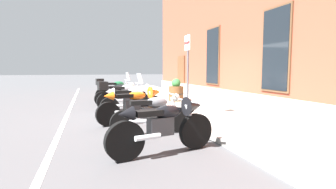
{
  "coord_description": "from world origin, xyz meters",
  "views": [
    {
      "loc": [
        8.5,
        -2.51,
        1.51
      ],
      "look_at": [
        -0.09,
        0.15,
        0.64
      ],
      "focal_mm": 27.78,
      "sensor_mm": 36.0,
      "label": 1
    }
  ],
  "objects": [
    {
      "name": "motorcycle_silver_touring",
      "position": [
        -1.23,
        -1.3,
        0.57
      ],
      "size": [
        0.74,
        2.1,
        1.37
      ],
      "color": "black",
      "rests_on": "ground_plane"
    },
    {
      "name": "motorcycle_black_sport",
      "position": [
        4.15,
        -1.19,
        0.55
      ],
      "size": [
        0.71,
        2.08,
        1.01
      ],
      "color": "black",
      "rests_on": "ground_plane"
    },
    {
      "name": "ground_plane",
      "position": [
        0.0,
        0.0,
        0.0
      ],
      "size": [
        140.0,
        140.0,
        0.0
      ],
      "primitive_type": "plane",
      "color": "#424244"
    },
    {
      "name": "motorcycle_black_naked",
      "position": [
        -2.61,
        -1.26,
        0.47
      ],
      "size": [
        0.64,
        2.01,
        0.95
      ],
      "color": "black",
      "rests_on": "ground_plane"
    },
    {
      "name": "sidewalk",
      "position": [
        0.0,
        1.43,
        0.06
      ],
      "size": [
        26.26,
        2.86,
        0.13
      ],
      "primitive_type": "cube",
      "color": "gray",
      "rests_on": "ground_plane"
    },
    {
      "name": "motorcycle_grey_naked",
      "position": [
        2.71,
        -1.08,
        0.47
      ],
      "size": [
        0.62,
        1.97,
        0.94
      ],
      "color": "black",
      "rests_on": "ground_plane"
    },
    {
      "name": "motorcycle_orange_sport",
      "position": [
        1.34,
        -1.23,
        0.56
      ],
      "size": [
        0.74,
        2.09,
        1.03
      ],
      "color": "black",
      "rests_on": "ground_plane"
    },
    {
      "name": "lane_stripe",
      "position": [
        0.0,
        -3.2,
        0.0
      ],
      "size": [
        26.26,
        0.12,
        0.01
      ],
      "primitive_type": "cube",
      "color": "silver",
      "rests_on": "ground_plane"
    },
    {
      "name": "motorcycle_white_sport",
      "position": [
        0.05,
        -1.06,
        0.56
      ],
      "size": [
        0.62,
        2.11,
        1.03
      ],
      "color": "black",
      "rests_on": "ground_plane"
    },
    {
      "name": "motorcycle_green_touring",
      "position": [
        -4.14,
        -1.29,
        0.57
      ],
      "size": [
        0.71,
        2.03,
        1.37
      ],
      "color": "black",
      "rests_on": "ground_plane"
    },
    {
      "name": "barrel_planter",
      "position": [
        -2.31,
        1.21,
        0.53
      ],
      "size": [
        0.68,
        0.68,
        0.99
      ],
      "color": "brown",
      "rests_on": "sidewalk"
    },
    {
      "name": "parking_sign",
      "position": [
        1.25,
        0.34,
        1.69
      ],
      "size": [
        0.36,
        0.07,
        2.42
      ],
      "color": "#4C4C51",
      "rests_on": "sidewalk"
    }
  ]
}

